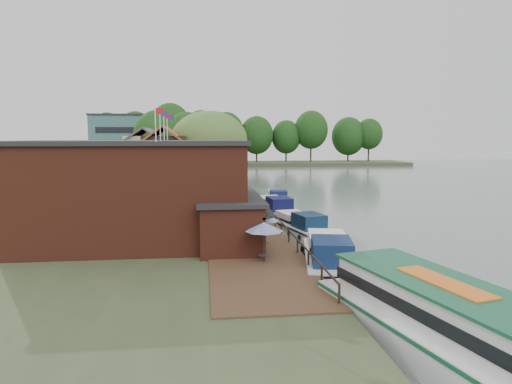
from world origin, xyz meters
name	(u,v)px	position (x,y,z in m)	size (l,w,h in m)	color
ground	(352,248)	(0.00, 0.00, 0.00)	(260.00, 260.00, 0.00)	#586662
land_bank	(73,192)	(-30.00, 35.00, 0.50)	(50.00, 140.00, 1.00)	#384728
quay_deck	(238,215)	(-8.00, 10.00, 1.05)	(6.00, 50.00, 0.10)	#47301E
quay_rail	(265,209)	(-5.30, 10.50, 1.50)	(0.20, 49.00, 1.00)	black
pub	(164,192)	(-14.00, -1.00, 4.65)	(20.00, 11.00, 7.30)	maroon
hotel_block	(154,143)	(-22.00, 70.00, 7.15)	(25.40, 12.40, 12.30)	#38666B
cottage_a	(166,169)	(-15.00, 14.00, 5.25)	(8.60, 7.60, 8.50)	black
cottage_b	(148,164)	(-18.00, 24.00, 5.25)	(9.60, 8.60, 8.50)	beige
cottage_c	(184,160)	(-14.00, 33.00, 5.25)	(7.60, 7.60, 8.50)	black
willow	(210,157)	(-10.50, 19.00, 6.21)	(8.60, 8.60, 10.43)	#476B2D
umbrella_0	(264,242)	(-7.71, -6.72, 2.29)	(2.27, 2.27, 2.38)	navy
umbrella_1	(263,230)	(-7.33, -3.34, 2.29)	(2.14, 2.14, 2.38)	navy
umbrella_2	(251,215)	(-7.49, 2.51, 2.29)	(2.12, 2.12, 2.38)	navy
umbrella_3	(246,212)	(-7.76, 4.09, 2.29)	(1.97, 1.97, 2.38)	navy
umbrella_4	(253,206)	(-6.85, 7.16, 2.29)	(2.03, 2.03, 2.38)	navy
cruiser_0	(329,252)	(-3.43, -5.67, 1.26)	(3.33, 10.30, 2.51)	white
cruiser_1	(300,223)	(-3.04, 4.84, 1.10)	(2.98, 9.22, 2.21)	white
cruiser_2	(274,206)	(-3.79, 14.13, 1.19)	(3.18, 9.82, 2.38)	white
cruiser_3	(277,197)	(-2.11, 22.38, 1.07)	(2.89, 8.96, 2.13)	silver
tour_boat	(456,327)	(-2.14, -18.05, 1.56)	(4.03, 14.29, 3.12)	silver
swan	(371,312)	(-3.40, -13.02, 0.22)	(0.44, 0.44, 0.44)	white
bank_tree_0	(158,146)	(-18.49, 43.30, 6.94)	(8.10, 8.10, 11.88)	#143811
bank_tree_1	(186,145)	(-14.15, 50.13, 6.99)	(7.80, 7.80, 11.97)	#143811
bank_tree_2	(171,139)	(-17.51, 58.73, 8.06)	(8.14, 8.14, 14.12)	#143811
bank_tree_3	(177,142)	(-17.32, 78.47, 7.39)	(8.41, 8.41, 12.78)	#143811
bank_tree_4	(178,139)	(-17.56, 86.51, 7.87)	(6.45, 6.45, 13.75)	#143811
bank_tree_5	(179,144)	(-17.77, 93.24, 6.50)	(7.65, 7.65, 11.01)	#143811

